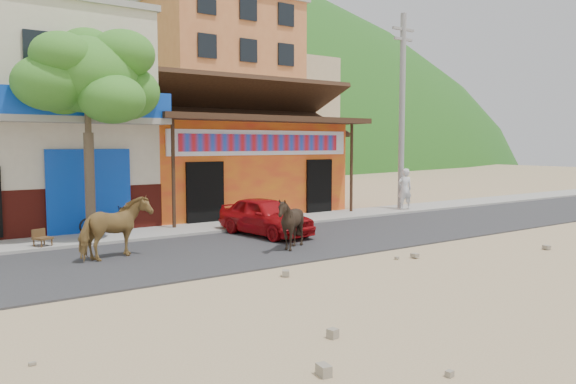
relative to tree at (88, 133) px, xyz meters
name	(u,v)px	position (x,y,z in m)	size (l,w,h in m)	color
ground	(348,257)	(4.60, -5.80, -3.12)	(120.00, 120.00, 0.00)	#9E825B
road	(290,242)	(4.60, -3.30, -3.10)	(60.00, 5.00, 0.04)	#28282B
sidewalk	(229,226)	(4.60, 0.20, -3.06)	(60.00, 2.00, 0.12)	gray
dance_club	(224,169)	(6.60, 4.20, -1.32)	(8.00, 6.00, 3.60)	orange
cafe_building	(24,123)	(-0.90, 4.20, 0.38)	(7.00, 6.00, 7.00)	beige
apartment_front	(214,97)	(13.60, 18.20, 2.88)	(9.00, 9.00, 12.00)	#CC723F
apartment_rear	(274,119)	(22.60, 24.20, 1.88)	(8.00, 8.00, 10.00)	tan
tree	(88,133)	(0.00, 0.00, 0.00)	(3.00, 3.00, 6.00)	#2D721E
utility_pole	(402,112)	(12.80, 0.20, 1.00)	(0.24, 0.24, 8.00)	gray
cow_tan	(115,228)	(-0.23, -2.83, -2.34)	(0.80, 1.76, 1.49)	olive
cow_dark	(291,223)	(3.89, -4.33, -2.39)	(1.11, 1.25, 1.38)	black
red_car	(265,216)	(4.63, -1.98, -2.50)	(1.37, 3.41, 1.16)	#9D0B0F
scooter	(106,220)	(0.60, 0.59, -2.60)	(0.53, 1.53, 0.80)	black
pedestrian	(405,189)	(12.60, -0.22, -2.16)	(0.61, 0.40, 1.68)	silver
cafe_chair_right	(42,230)	(-1.40, -0.50, -2.58)	(0.39, 0.39, 0.84)	#452917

